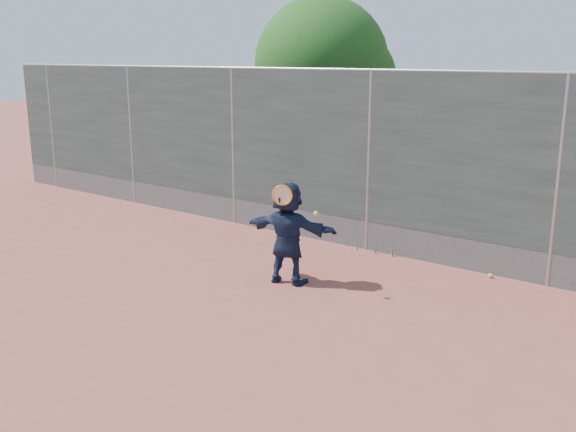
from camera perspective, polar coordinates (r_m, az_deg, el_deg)
The scene contains 7 objects.
ground at distance 8.40m, azimuth -5.27°, elevation -8.56°, with size 80.00×80.00×0.00m, color #9E4C42.
player at distance 9.21m, azimuth 0.00°, elevation -1.51°, with size 1.39×0.44×1.50m, color #16223D.
ball_ground at distance 10.07m, azimuth 17.55°, elevation -5.07°, with size 0.07×0.07×0.07m, color #AEDB30.
fence at distance 10.73m, azimuth 7.21°, elevation 5.16°, with size 20.00×0.06×3.03m.
swing_action at distance 8.86m, azimuth -0.23°, elevation 1.59°, with size 0.73×0.16×0.51m.
tree_left at distance 14.69m, azimuth 3.60°, elevation 12.95°, with size 3.15×3.00×4.53m.
weed_clump at distance 10.81m, azimuth 8.02°, elevation -2.68°, with size 0.68×0.07×0.30m.
Camera 1 is at (5.25, -5.71, 3.23)m, focal length 40.00 mm.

